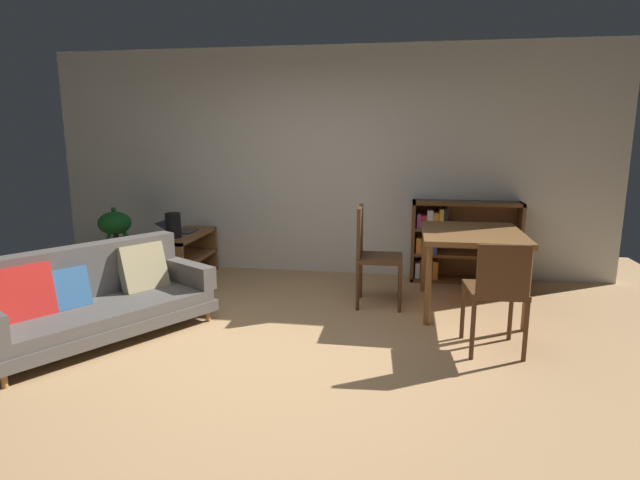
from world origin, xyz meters
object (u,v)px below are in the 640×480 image
object	(u,v)px
media_console	(185,257)
dining_chair_far	(372,250)
fabric_couch	(92,298)
potted_floor_plant	(116,239)
desk_speaker	(173,225)
open_laptop	(179,229)
dining_chair_near	(497,289)
bookshelf	(457,241)
dining_table	(472,240)

from	to	relation	value
media_console	dining_chair_far	world-z (taller)	dining_chair_far
fabric_couch	potted_floor_plant	distance (m)	2.00
dining_chair_far	potted_floor_plant	bearing A→B (deg)	169.42
desk_speaker	dining_chair_far	xyz separation A→B (m)	(2.24, -0.33, -0.13)
open_laptop	desk_speaker	bearing A→B (deg)	-74.45
open_laptop	fabric_couch	bearing A→B (deg)	-87.63
dining_chair_near	media_console	bearing A→B (deg)	153.85
bookshelf	media_console	bearing A→B (deg)	-171.32
media_console	desk_speaker	bearing A→B (deg)	-91.87
media_console	potted_floor_plant	size ratio (longest dim) A/B	1.24
media_console	bookshelf	bearing A→B (deg)	8.68
potted_floor_plant	dining_table	distance (m)	4.10
potted_floor_plant	bookshelf	world-z (taller)	bookshelf
media_console	potted_floor_plant	world-z (taller)	potted_floor_plant
potted_floor_plant	dining_chair_near	size ratio (longest dim) A/B	0.94
dining_table	dining_chair_near	bearing A→B (deg)	-85.94
bookshelf	fabric_couch	bearing A→B (deg)	-144.29
desk_speaker	potted_floor_plant	distance (m)	0.92
media_console	desk_speaker	size ratio (longest dim) A/B	3.76
open_laptop	dining_chair_far	bearing A→B (deg)	-16.03
fabric_couch	media_console	xyz separation A→B (m)	(0.02, 1.80, -0.06)
dining_chair_near	bookshelf	bearing A→B (deg)	93.03
media_console	dining_table	bearing A→B (deg)	-9.80
fabric_couch	open_laptop	bearing A→B (deg)	92.37
dining_chair_far	desk_speaker	bearing A→B (deg)	171.61
dining_table	bookshelf	world-z (taller)	bookshelf
desk_speaker	dining_chair_near	xyz separation A→B (m)	(3.26, -1.36, -0.17)
media_console	dining_chair_near	size ratio (longest dim) A/B	1.16
fabric_couch	dining_chair_near	world-z (taller)	dining_chair_near
desk_speaker	bookshelf	xyz separation A→B (m)	(3.15, 0.72, -0.22)
media_console	fabric_couch	bearing A→B (deg)	-90.75
dining_chair_far	bookshelf	bearing A→B (deg)	48.74
desk_speaker	dining_table	distance (m)	3.21
open_laptop	dining_table	world-z (taller)	dining_table
dining_chair_far	media_console	bearing A→B (deg)	165.75
open_laptop	bookshelf	distance (m)	3.27
potted_floor_plant	desk_speaker	bearing A→B (deg)	-16.12
dining_chair_far	dining_chair_near	bearing A→B (deg)	-45.15
desk_speaker	dining_table	xyz separation A→B (m)	(3.19, -0.31, 0.00)
fabric_couch	dining_chair_near	size ratio (longest dim) A/B	2.21
dining_chair_near	dining_chair_far	xyz separation A→B (m)	(-1.03, 1.03, 0.03)
fabric_couch	dining_chair_far	distance (m)	2.58
dining_table	bookshelf	distance (m)	1.05
fabric_couch	open_laptop	xyz separation A→B (m)	(-0.08, 1.90, 0.24)
fabric_couch	desk_speaker	bearing A→B (deg)	89.42
dining_table	bookshelf	size ratio (longest dim) A/B	0.92
dining_table	dining_chair_far	size ratio (longest dim) A/B	1.14
fabric_couch	desk_speaker	world-z (taller)	desk_speaker
fabric_couch	desk_speaker	size ratio (longest dim) A/B	7.17
potted_floor_plant	dining_table	bearing A→B (deg)	-7.90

